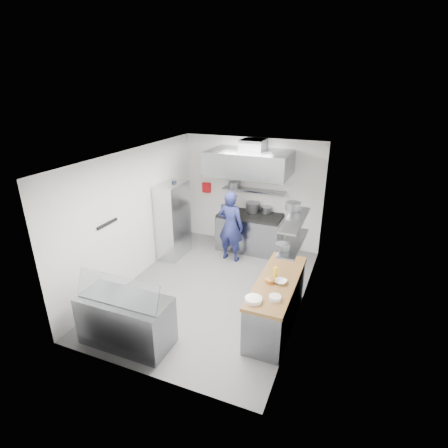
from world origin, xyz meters
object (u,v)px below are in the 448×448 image
at_px(gas_range, 250,233).
at_px(wire_rack, 173,220).
at_px(chef, 231,226).
at_px(display_case, 126,321).

relative_size(gas_range, wire_rack, 0.86).
relative_size(chef, wire_rack, 0.94).
xyz_separation_m(chef, display_case, (-0.51, -3.40, -0.44)).
height_order(gas_range, chef, chef).
height_order(chef, wire_rack, wire_rack).
bearing_deg(display_case, wire_rack, 105.64).
bearing_deg(chef, wire_rack, 18.12).
xyz_separation_m(gas_range, wire_rack, (-1.63, -1.01, 0.48)).
bearing_deg(display_case, chef, 81.48).
bearing_deg(gas_range, display_case, -100.58).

